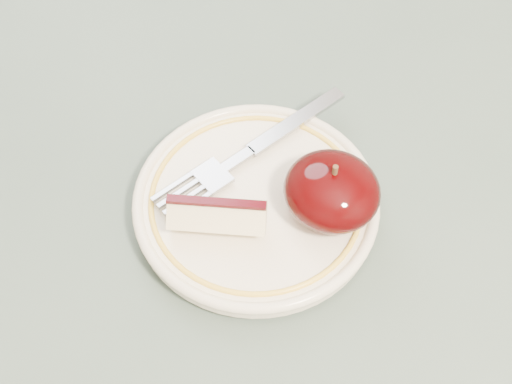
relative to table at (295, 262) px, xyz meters
The scene contains 5 objects.
table is the anchor object (origin of this frame).
plate 0.11m from the table, 143.57° to the right, with size 0.19×0.19×0.02m.
apple_half 0.13m from the table, ahead, with size 0.07×0.07×0.05m.
apple_wedge 0.14m from the table, 125.21° to the right, with size 0.08×0.06×0.03m.
fork 0.12m from the table, 167.41° to the left, with size 0.08×0.18×0.00m.
Camera 1 is at (0.13, -0.27, 1.22)m, focal length 50.00 mm.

